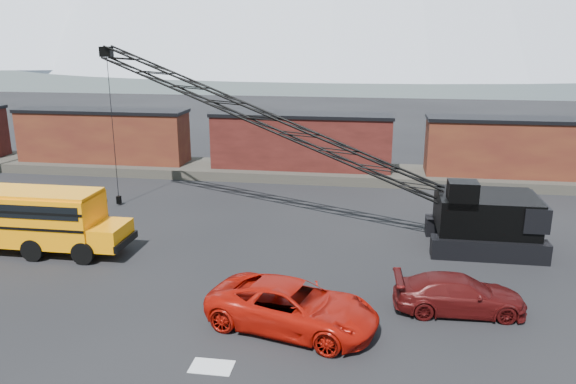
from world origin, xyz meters
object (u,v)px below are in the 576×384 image
Objects in this scene: red_pickup at (293,306)px; maroon_suv at (459,294)px; school_bus at (9,216)px; crawler_crane at (274,123)px.

red_pickup is 1.25× the size of maroon_suv.
school_bus is 2.29× the size of maroon_suv.
red_pickup is at bearing -76.49° from crawler_crane.
maroon_suv is at bearing -46.15° from crawler_crane.
school_bus is 21.68m from maroon_suv.
crawler_crane is (-9.06, 9.43, 5.08)m from maroon_suv.
maroon_suv is (21.40, -3.31, -1.06)m from school_bus.
school_bus is 14.35m from crawler_crane.
red_pickup is 6.65m from maroon_suv.
school_bus is at bearing -153.62° from crawler_crane.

